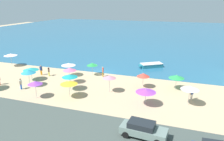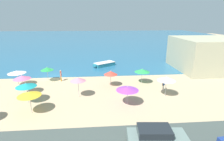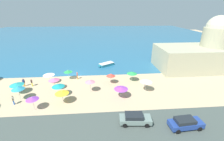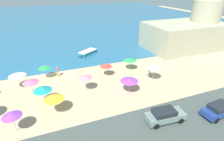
{
  "view_description": "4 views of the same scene",
  "coord_description": "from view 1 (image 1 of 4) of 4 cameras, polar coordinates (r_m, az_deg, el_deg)",
  "views": [
    {
      "loc": [
        14.1,
        -34.23,
        12.1
      ],
      "look_at": [
        3.7,
        -3.63,
        1.87
      ],
      "focal_mm": 35.0,
      "sensor_mm": 36.0,
      "label": 1
    },
    {
      "loc": [
        7.07,
        -27.24,
        9.14
      ],
      "look_at": [
        9.32,
        0.19,
        0.91
      ],
      "focal_mm": 28.0,
      "sensor_mm": 36.0,
      "label": 2
    },
    {
      "loc": [
        6.78,
        -32.73,
        14.65
      ],
      "look_at": [
        9.21,
        -1.74,
        1.85
      ],
      "focal_mm": 24.0,
      "sensor_mm": 36.0,
      "label": 3
    },
    {
      "loc": [
        0.57,
        -28.4,
        13.5
      ],
      "look_at": [
        9.75,
        -4.45,
        0.82
      ],
      "focal_mm": 28.0,
      "sensor_mm": 36.0,
      "label": 4
    }
  ],
  "objects": [
    {
      "name": "beach_umbrella_3",
      "position": [
        32.29,
        16.51,
        -1.55
      ],
      "size": [
        2.18,
        2.18,
        2.22
      ],
      "color": "#B2B2B7",
      "rests_on": "ground_plane"
    },
    {
      "name": "beach_umbrella_4",
      "position": [
        36.98,
        -20.42,
        0.39
      ],
      "size": [
        2.43,
        2.43,
        2.14
      ],
      "color": "#B2B2B7",
      "rests_on": "ground_plane"
    },
    {
      "name": "beach_umbrella_10",
      "position": [
        37.13,
        -5.2,
        1.64
      ],
      "size": [
        1.88,
        1.88,
        2.26
      ],
      "color": "#B2B2B7",
      "rests_on": "ground_plane"
    },
    {
      "name": "skiff_nearshore",
      "position": [
        42.61,
        10.18,
        1.37
      ],
      "size": [
        4.57,
        3.79,
        0.74
      ],
      "color": "teal",
      "rests_on": "sea"
    },
    {
      "name": "beach_umbrella_12",
      "position": [
        31.98,
        8.17,
        -1.15
      ],
      "size": [
        1.88,
        1.88,
        2.26
      ],
      "color": "#B2B2B7",
      "rests_on": "ground_plane"
    },
    {
      "name": "beach_umbrella_8",
      "position": [
        31.28,
        -10.97,
        -1.37
      ],
      "size": [
        2.21,
        2.21,
        2.4
      ],
      "color": "#B2B2B7",
      "rests_on": "ground_plane"
    },
    {
      "name": "beach_umbrella_0",
      "position": [
        33.95,
        -11.01,
        0.32
      ],
      "size": [
        2.06,
        2.06,
        2.52
      ],
      "color": "#B2B2B7",
      "rests_on": "ground_plane"
    },
    {
      "name": "beach_umbrella_5",
      "position": [
        27.83,
        19.7,
        -4.26
      ],
      "size": [
        2.19,
        2.19,
        2.54
      ],
      "color": "#B2B2B7",
      "rests_on": "ground_plane"
    },
    {
      "name": "ground_plane",
      "position": [
        38.95,
        -3.43,
        -0.58
      ],
      "size": [
        160.0,
        160.0,
        0.0
      ],
      "primitive_type": "plane",
      "color": "tan"
    },
    {
      "name": "bather_4",
      "position": [
        39.36,
        -18.06,
        0.25
      ],
      "size": [
        0.57,
        0.23,
        1.74
      ],
      "color": "orange",
      "rests_on": "ground_plane"
    },
    {
      "name": "parked_car_0",
      "position": [
        21.03,
        8.1,
        -14.96
      ],
      "size": [
        4.42,
        2.08,
        1.53
      ],
      "color": "slate",
      "rests_on": "coastal_road"
    },
    {
      "name": "beach_umbrella_14",
      "position": [
        34.25,
        -21.02,
        -0.21
      ],
      "size": [
        2.11,
        2.11,
        2.67
      ],
      "color": "#B2B2B7",
      "rests_on": "ground_plane"
    },
    {
      "name": "beach_umbrella_9",
      "position": [
        28.88,
        -11.19,
        -3.15
      ],
      "size": [
        2.27,
        2.27,
        2.32
      ],
      "color": "#B2B2B7",
      "rests_on": "ground_plane"
    },
    {
      "name": "beach_umbrella_6",
      "position": [
        26.61,
        8.83,
        -5.24
      ],
      "size": [
        2.45,
        2.45,
        2.14
      ],
      "color": "#B2B2B7",
      "rests_on": "ground_plane"
    },
    {
      "name": "sea",
      "position": [
        91.14,
        9.85,
        9.69
      ],
      "size": [
        150.0,
        110.0,
        0.05
      ],
      "primitive_type": "cube",
      "color": "#276286",
      "rests_on": "ground_plane"
    },
    {
      "name": "bather_0",
      "position": [
        34.01,
        -22.75,
        -3.09
      ],
      "size": [
        0.32,
        0.55,
        1.62
      ],
      "color": "blue",
      "rests_on": "ground_plane"
    },
    {
      "name": "beach_umbrella_13",
      "position": [
        46.65,
        -24.98,
        3.77
      ],
      "size": [
        2.5,
        2.5,
        2.55
      ],
      "color": "#B2B2B7",
      "rests_on": "ground_plane"
    },
    {
      "name": "beach_umbrella_2",
      "position": [
        29.94,
        -0.71,
        -1.65
      ],
      "size": [
        1.85,
        1.85,
        2.54
      ],
      "color": "#B2B2B7",
      "rests_on": "ground_plane"
    },
    {
      "name": "beach_umbrella_11",
      "position": [
        29.91,
        -19.46,
        -3.03
      ],
      "size": [
        1.88,
        1.88,
        2.37
      ],
      "color": "#B2B2B7",
      "rests_on": "ground_plane"
    },
    {
      "name": "coastal_road",
      "position": [
        24.66,
        -19.76,
        -12.9
      ],
      "size": [
        80.0,
        8.0,
        0.06
      ],
      "primitive_type": "cube",
      "color": "#414B46",
      "rests_on": "ground_plane"
    },
    {
      "name": "bather_1",
      "position": [
        38.5,
        -16.19,
        -0.09
      ],
      "size": [
        0.43,
        0.42,
        1.59
      ],
      "color": "yellow",
      "rests_on": "ground_plane"
    },
    {
      "name": "bather_3",
      "position": [
        29.87,
        20.13,
        -5.59
      ],
      "size": [
        0.45,
        0.41,
        1.62
      ],
      "color": "white",
      "rests_on": "ground_plane"
    },
    {
      "name": "beach_umbrella_1",
      "position": [
        37.34,
        -11.31,
        1.59
      ],
      "size": [
        2.38,
        2.38,
        2.31
      ],
      "color": "#B2B2B7",
      "rests_on": "ground_plane"
    },
    {
      "name": "bather_5",
      "position": [
        36.69,
        -2.4,
        -0.14
      ],
      "size": [
        0.29,
        0.56,
        1.71
      ],
      "color": "orange",
      "rests_on": "ground_plane"
    }
  ]
}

